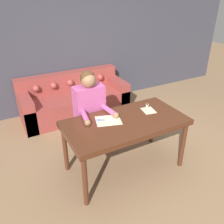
{
  "coord_description": "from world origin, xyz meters",
  "views": [
    {
      "loc": [
        -1.52,
        -2.24,
        2.27
      ],
      "look_at": [
        -0.25,
        0.1,
        0.86
      ],
      "focal_mm": 38.0,
      "sensor_mm": 36.0,
      "label": 1
    }
  ],
  "objects": [
    {
      "name": "pattern_paper_offcut",
      "position": [
        0.3,
        0.06,
        0.77
      ],
      "size": [
        0.19,
        0.22,
        0.0
      ],
      "color": "beige",
      "rests_on": "dining_table"
    },
    {
      "name": "person",
      "position": [
        -0.38,
        0.51,
        0.66
      ],
      "size": [
        0.48,
        0.61,
        1.31
      ],
      "color": "#33281E",
      "rests_on": "ground_plane"
    },
    {
      "name": "couch",
      "position": [
        -0.16,
        1.85,
        0.29
      ],
      "size": [
        2.04,
        0.84,
        0.79
      ],
      "color": "brown",
      "rests_on": "ground_plane"
    },
    {
      "name": "dining_table",
      "position": [
        -0.12,
        -0.02,
        0.69
      ],
      "size": [
        1.57,
        0.81,
        0.76
      ],
      "color": "#472314",
      "rests_on": "ground_plane"
    },
    {
      "name": "thread_spool",
      "position": [
        0.35,
        0.16,
        0.79
      ],
      "size": [
        0.04,
        0.04,
        0.05
      ],
      "color": "beige",
      "rests_on": "dining_table"
    },
    {
      "name": "ground_plane",
      "position": [
        0.0,
        0.0,
        0.0
      ],
      "size": [
        16.0,
        16.0,
        0.0
      ],
      "primitive_type": "plane",
      "color": "#846647"
    },
    {
      "name": "scissors",
      "position": [
        -0.38,
        0.12,
        0.77
      ],
      "size": [
        0.24,
        0.17,
        0.01
      ],
      "color": "silver",
      "rests_on": "dining_table"
    },
    {
      "name": "wall_back",
      "position": [
        0.0,
        2.27,
        1.3
      ],
      "size": [
        8.0,
        0.06,
        2.6
      ],
      "color": "#383842",
      "rests_on": "ground_plane"
    },
    {
      "name": "pattern_paper_main",
      "position": [
        -0.31,
        0.08,
        0.77
      ],
      "size": [
        0.38,
        0.34,
        0.0
      ],
      "color": "beige",
      "rests_on": "dining_table"
    }
  ]
}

